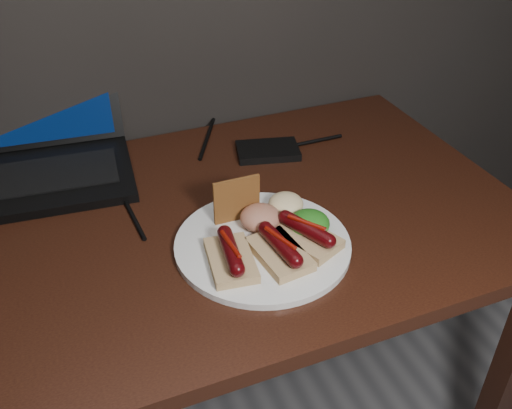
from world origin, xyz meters
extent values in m
cube|color=#37190D|center=(0.00, 1.38, 0.73)|extent=(1.40, 0.70, 0.03)
cube|color=#37190D|center=(0.65, 1.08, 0.36)|extent=(0.05, 0.05, 0.72)
cube|color=#37190D|center=(0.65, 1.68, 0.36)|extent=(0.05, 0.05, 0.72)
cube|color=black|center=(-0.18, 1.62, 0.76)|extent=(0.42, 0.28, 0.02)
cube|color=black|center=(-0.18, 1.62, 0.77)|extent=(0.35, 0.16, 0.00)
cube|color=black|center=(-0.16, 1.78, 0.88)|extent=(0.40, 0.13, 0.23)
cube|color=#072147|center=(-0.16, 1.78, 0.88)|extent=(0.36, 0.11, 0.20)
cube|color=black|center=(0.31, 1.56, 0.76)|extent=(0.15, 0.11, 0.02)
cylinder|color=black|center=(-0.01, 1.45, 0.75)|extent=(0.02, 0.18, 0.01)
cylinder|color=black|center=(0.21, 1.68, 0.75)|extent=(0.11, 0.20, 0.01)
cylinder|color=black|center=(0.42, 1.56, 0.75)|extent=(0.14, 0.01, 0.01)
cylinder|color=white|center=(0.17, 1.27, 0.76)|extent=(0.31, 0.31, 0.01)
cube|color=#E3B585|center=(0.11, 1.23, 0.77)|extent=(0.08, 0.12, 0.02)
cylinder|color=#55050B|center=(0.11, 1.23, 0.79)|extent=(0.04, 0.10, 0.02)
sphere|color=#55050B|center=(0.10, 1.19, 0.79)|extent=(0.02, 0.02, 0.02)
sphere|color=#55050B|center=(0.11, 1.28, 0.79)|extent=(0.02, 0.02, 0.02)
cylinder|color=#740E05|center=(0.11, 1.23, 0.80)|extent=(0.01, 0.07, 0.01)
cube|color=#E3B585|center=(0.18, 1.22, 0.77)|extent=(0.08, 0.12, 0.02)
cylinder|color=#55050B|center=(0.18, 1.22, 0.79)|extent=(0.04, 0.10, 0.02)
sphere|color=#55050B|center=(0.19, 1.17, 0.79)|extent=(0.03, 0.02, 0.02)
sphere|color=#55050B|center=(0.18, 1.26, 0.79)|extent=(0.03, 0.02, 0.02)
cylinder|color=#740E05|center=(0.18, 1.22, 0.80)|extent=(0.03, 0.07, 0.01)
cube|color=#E3B585|center=(0.24, 1.24, 0.77)|extent=(0.11, 0.13, 0.02)
cylinder|color=#55050B|center=(0.24, 1.24, 0.79)|extent=(0.06, 0.10, 0.02)
sphere|color=#55050B|center=(0.26, 1.19, 0.79)|extent=(0.03, 0.02, 0.02)
sphere|color=#55050B|center=(0.22, 1.28, 0.79)|extent=(0.03, 0.02, 0.02)
cylinder|color=#740E05|center=(0.24, 1.24, 0.80)|extent=(0.05, 0.06, 0.01)
cube|color=#9B612A|center=(0.16, 1.34, 0.80)|extent=(0.09, 0.01, 0.08)
ellipsoid|color=#196313|center=(0.26, 1.26, 0.78)|extent=(0.07, 0.07, 0.04)
ellipsoid|color=maroon|center=(0.19, 1.31, 0.78)|extent=(0.07, 0.07, 0.04)
ellipsoid|color=white|center=(0.25, 1.33, 0.78)|extent=(0.06, 0.06, 0.04)
camera|label=1|loc=(-0.12, 0.57, 1.37)|focal=40.00mm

